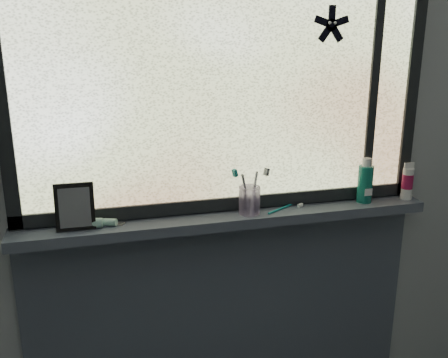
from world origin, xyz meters
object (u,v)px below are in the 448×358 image
vanity_mirror (75,207)px  mouthwash_bottle (365,180)px  cream_tube (408,180)px  toothbrush_cup (250,200)px

vanity_mirror → mouthwash_bottle: 1.14m
vanity_mirror → cream_tube: (1.33, -0.00, -0.00)m
vanity_mirror → mouthwash_bottle: (1.14, 0.01, 0.01)m
vanity_mirror → toothbrush_cup: (0.64, -0.00, -0.03)m
mouthwash_bottle → cream_tube: 0.19m
vanity_mirror → toothbrush_cup: size_ratio=1.57×
toothbrush_cup → cream_tube: size_ratio=0.96×
vanity_mirror → mouthwash_bottle: bearing=1.5°
vanity_mirror → toothbrush_cup: bearing=0.8°
mouthwash_bottle → cream_tube: bearing=-3.1°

